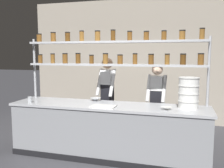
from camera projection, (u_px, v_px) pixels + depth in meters
The scene contains 11 objects.
ground_plane at pixel (108, 156), 4.36m from camera, with size 40.00×40.00×0.00m, color #3D3D42.
back_wall at pixel (136, 61), 6.64m from camera, with size 5.80×0.12×3.20m, color #9E9384.
prep_counter at pixel (108, 131), 4.31m from camera, with size 3.40×0.76×0.92m.
spice_shelf_unit at pixel (113, 55), 4.47m from camera, with size 3.28×0.28×2.21m.
chef_left at pixel (107, 94), 4.98m from camera, with size 0.40×0.33×1.70m.
chef_center at pixel (157, 100), 4.70m from camera, with size 0.38×0.30×1.59m.
container_stack at pixel (189, 93), 3.93m from camera, with size 0.32×0.32×0.50m.
cutting_board at pixel (103, 107), 4.04m from camera, with size 0.40×0.26×0.02m.
prep_bowl_near_left at pixel (166, 108), 3.86m from camera, with size 0.17×0.17×0.05m.
prep_bowl_center_front at pixel (95, 99), 4.60m from camera, with size 0.20×0.20×0.05m.
serving_cup_front at pixel (30, 100), 4.42m from camera, with size 0.07×0.07×0.11m.
Camera 1 is at (1.23, -4.00, 1.78)m, focal length 40.00 mm.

